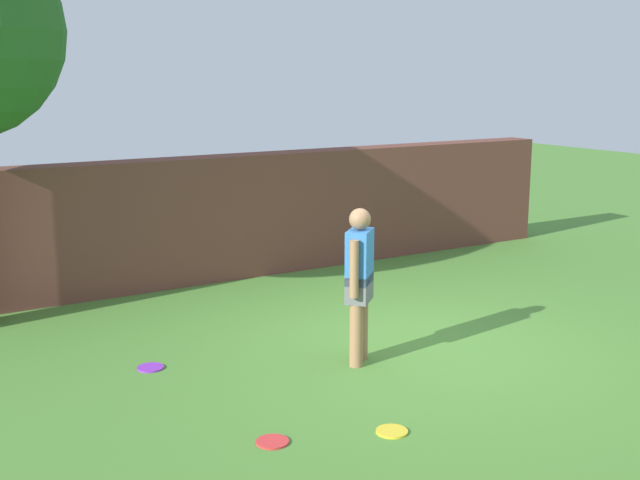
{
  "coord_description": "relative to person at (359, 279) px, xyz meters",
  "views": [
    {
      "loc": [
        -5.29,
        -6.74,
        2.97
      ],
      "look_at": [
        -0.4,
        1.3,
        1.0
      ],
      "focal_mm": 45.65,
      "sensor_mm": 36.0,
      "label": 1
    }
  ],
  "objects": [
    {
      "name": "brick_wall",
      "position": [
        -0.7,
        3.96,
        -0.01
      ],
      "size": [
        13.76,
        0.5,
        1.78
      ],
      "primitive_type": "cube",
      "color": "brown",
      "rests_on": "ground"
    },
    {
      "name": "frisbee_yellow",
      "position": [
        -0.69,
        -1.53,
        -0.89
      ],
      "size": [
        0.27,
        0.27,
        0.02
      ],
      "primitive_type": "cylinder",
      "color": "yellow",
      "rests_on": "ground"
    },
    {
      "name": "frisbee_red",
      "position": [
        -1.64,
        -1.18,
        -0.89
      ],
      "size": [
        0.27,
        0.27,
        0.02
      ],
      "primitive_type": "cylinder",
      "color": "red",
      "rests_on": "ground"
    },
    {
      "name": "ground_plane",
      "position": [
        0.8,
        0.12,
        -0.9
      ],
      "size": [
        40.0,
        40.0,
        0.0
      ],
      "primitive_type": "plane",
      "color": "#4C8433"
    },
    {
      "name": "frisbee_purple",
      "position": [
        -1.91,
        0.95,
        -0.89
      ],
      "size": [
        0.27,
        0.27,
        0.02
      ],
      "primitive_type": "cylinder",
      "color": "purple",
      "rests_on": "ground"
    },
    {
      "name": "person",
      "position": [
        0.0,
        0.0,
        0.0
      ],
      "size": [
        0.42,
        0.41,
        1.62
      ],
      "rotation": [
        0.0,
        0.0,
        -2.4
      ],
      "color": "#9E704C",
      "rests_on": "ground"
    }
  ]
}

